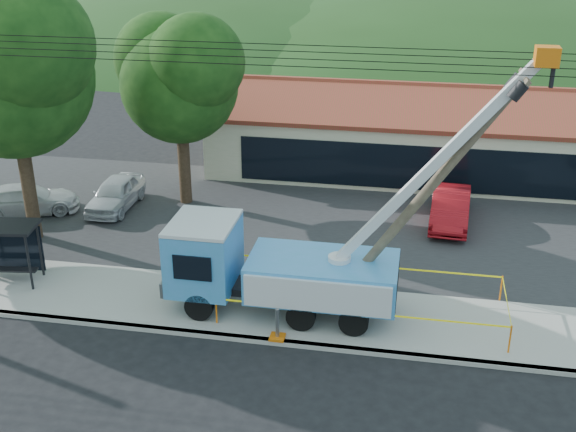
# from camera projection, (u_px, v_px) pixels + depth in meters

# --- Properties ---
(ground) EXTENTS (120.00, 120.00, 0.00)m
(ground) POSITION_uv_depth(u_px,v_px,m) (277.00, 385.00, 21.27)
(ground) COLOR black
(ground) RESTS_ON ground
(curb) EXTENTS (60.00, 0.25, 0.15)m
(curb) POSITION_uv_depth(u_px,v_px,m) (290.00, 343.00, 23.13)
(curb) COLOR #AEABA3
(curb) RESTS_ON ground
(sidewalk) EXTENTS (60.00, 4.00, 0.15)m
(sidewalk) POSITION_uv_depth(u_px,v_px,m) (300.00, 313.00, 24.85)
(sidewalk) COLOR #AEABA3
(sidewalk) RESTS_ON ground
(parking_lot) EXTENTS (60.00, 12.00, 0.10)m
(parking_lot) POSITION_uv_depth(u_px,v_px,m) (330.00, 222.00, 32.07)
(parking_lot) COLOR #28282B
(parking_lot) RESTS_ON ground
(strip_mall) EXTENTS (22.50, 8.53, 4.67)m
(strip_mall) POSITION_uv_depth(u_px,v_px,m) (426.00, 135.00, 37.87)
(strip_mall) COLOR beige
(strip_mall) RESTS_ON ground
(tree_west_near) EXTENTS (7.56, 6.72, 10.80)m
(tree_west_near) POSITION_uv_depth(u_px,v_px,m) (9.00, 61.00, 27.52)
(tree_west_near) COLOR #332316
(tree_west_near) RESTS_ON ground
(tree_lot) EXTENTS (6.30, 5.60, 8.94)m
(tree_lot) POSITION_uv_depth(u_px,v_px,m) (179.00, 73.00, 31.71)
(tree_lot) COLOR #332316
(tree_lot) RESTS_ON ground
(hill_west) EXTENTS (78.40, 56.00, 28.00)m
(hill_west) POSITION_uv_depth(u_px,v_px,m) (239.00, 44.00, 73.42)
(hill_west) COLOR #1D3C16
(hill_west) RESTS_ON ground
(hill_center) EXTENTS (89.60, 64.00, 32.00)m
(hill_center) POSITION_uv_depth(u_px,v_px,m) (492.00, 52.00, 69.20)
(hill_center) COLOR #1D3C16
(hill_center) RESTS_ON ground
(utility_truck) EXTENTS (11.79, 4.16, 9.27)m
(utility_truck) POSITION_uv_depth(u_px,v_px,m) (277.00, 266.00, 24.30)
(utility_truck) COLOR black
(utility_truck) RESTS_ON ground
(leaning_pole) EXTENTS (6.32, 1.85, 9.20)m
(leaning_pole) POSITION_uv_depth(u_px,v_px,m) (435.00, 182.00, 22.36)
(leaning_pole) COLOR brown
(leaning_pole) RESTS_ON ground
(bus_shelter) EXTENTS (2.56, 1.78, 2.29)m
(bus_shelter) POSITION_uv_depth(u_px,v_px,m) (7.00, 239.00, 26.28)
(bus_shelter) COLOR black
(bus_shelter) RESTS_ON ground
(caution_tape) EXTENTS (9.49, 3.35, 0.97)m
(caution_tape) POSITION_uv_depth(u_px,v_px,m) (363.00, 293.00, 24.54)
(caution_tape) COLOR orange
(caution_tape) RESTS_ON ground
(car_silver) EXTENTS (1.72, 4.19, 1.42)m
(car_silver) POSITION_uv_depth(u_px,v_px,m) (117.00, 210.00, 33.47)
(car_silver) COLOR silver
(car_silver) RESTS_ON ground
(car_red) EXTENTS (1.87, 4.66, 1.51)m
(car_red) POSITION_uv_depth(u_px,v_px,m) (449.00, 225.00, 31.84)
(car_red) COLOR #A01017
(car_red) RESTS_ON ground
(car_white) EXTENTS (4.95, 3.62, 1.33)m
(car_white) POSITION_uv_depth(u_px,v_px,m) (29.00, 215.00, 32.90)
(car_white) COLOR silver
(car_white) RESTS_ON ground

